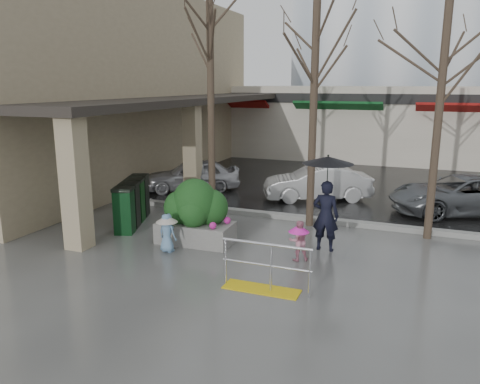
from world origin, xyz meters
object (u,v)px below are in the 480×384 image
Objects in this scene: news_boxes at (132,202)px; car_b at (317,183)px; tree_west at (210,52)px; planter at (196,212)px; car_c at (461,195)px; car_a at (192,175)px; tree_mideast at (444,55)px; child_pink at (299,238)px; handrail at (264,273)px; woman at (327,196)px; child_blue at (167,229)px; tree_midwest at (316,43)px.

car_b is at bearing 28.11° from news_boxes.
tree_west reaches higher than planter.
planter is at bearing -38.00° from news_boxes.
car_a is at bearing -112.88° from car_c.
tree_mideast is 5.95m from child_pink.
handrail is 0.94× the size of planter.
tree_west is at bearing -65.10° from car_b.
car_c is at bearing -123.66° from woman.
child_blue is at bearing -18.66° from child_pink.
tree_west is 9.24m from car_c.
handrail is 3.25m from child_blue.
tree_mideast reaches higher than planter.
car_c is at bearing 62.26° from handrail.
car_b is (2.36, 6.73, 0.03)m from child_blue.
woman is at bearing -58.18° from car_c.
car_b is (-1.31, 5.16, -0.79)m from woman.
child_pink is 7.13m from car_c.
planter reaches higher than car_a.
tree_mideast is 1.43× the size of car_c.
handrail reaches higher than child_blue.
news_boxes reaches higher than child_pink.
tree_mideast reaches higher than handrail.
handrail is 3.44m from planter.
child_pink is (0.39, -2.91, -4.68)m from tree_midwest.
tree_west is 6.47m from child_pink.
car_b is (4.92, 0.28, 0.00)m from car_a.
child_pink is (-2.91, -2.91, -4.30)m from tree_mideast.
tree_mideast is 7.52m from planter.
woman reaches higher than handrail.
tree_midwest is 1.83× the size of car_b.
handrail is 6.00m from news_boxes.
tree_midwest reaches higher than child_pink.
planter is 2.69m from news_boxes.
tree_midwest is 6.48m from child_blue.
woman is 1.22× the size of planter.
news_boxes is (-1.82, -1.78, -4.42)m from tree_west.
tree_mideast is 10.10m from car_a.
car_a is at bearing 117.68° from planter.
tree_west is at bearing 105.38° from planter.
car_a is 4.93m from car_b.
tree_midwest is 7.02m from news_boxes.
tree_mideast is 2.64× the size of woman.
tree_midwest reaches higher than child_blue.
handrail is 7.28m from tree_mideast.
woman is at bearing 21.83° from car_a.
tree_mideast is at bearing -139.88° from child_blue.
tree_midwest is at bearing 180.00° from tree_mideast.
tree_midwest is at bearing 0.08° from news_boxes.
tree_midwest reaches higher than planter.
news_boxes is (-8.32, -1.78, -4.19)m from tree_mideast.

